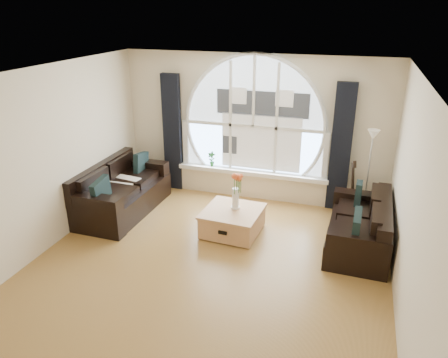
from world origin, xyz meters
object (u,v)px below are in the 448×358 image
(sofa_left, at_px, (122,191))
(guitar, at_px, (352,188))
(sofa_right, at_px, (359,223))
(coffee_chest, at_px, (232,220))
(potted_plant, at_px, (212,159))
(vase_flowers, at_px, (236,186))
(floor_lamp, at_px, (368,176))

(sofa_left, height_order, guitar, guitar)
(sofa_right, relative_size, coffee_chest, 1.90)
(sofa_right, bearing_deg, guitar, 100.30)
(coffee_chest, bearing_deg, sofa_left, 179.28)
(guitar, height_order, potted_plant, guitar)
(sofa_right, xyz_separation_m, coffee_chest, (-1.96, -0.16, -0.18))
(coffee_chest, distance_m, vase_flowers, 0.58)
(vase_flowers, bearing_deg, sofa_left, 177.87)
(coffee_chest, bearing_deg, vase_flowers, 79.06)
(guitar, bearing_deg, sofa_right, -105.64)
(vase_flowers, distance_m, guitar, 2.12)
(vase_flowers, distance_m, floor_lamp, 2.29)
(floor_lamp, bearing_deg, sofa_left, -166.31)
(sofa_right, xyz_separation_m, vase_flowers, (-1.94, -0.07, 0.39))
(coffee_chest, bearing_deg, sofa_right, 8.36)
(floor_lamp, bearing_deg, potted_plant, 174.22)
(floor_lamp, bearing_deg, vase_flowers, -151.56)
(sofa_right, xyz_separation_m, guitar, (-0.16, 1.06, 0.13))
(coffee_chest, relative_size, guitar, 0.85)
(vase_flowers, distance_m, potted_plant, 1.64)
(coffee_chest, height_order, floor_lamp, floor_lamp)
(sofa_right, height_order, floor_lamp, floor_lamp)
(sofa_left, xyz_separation_m, potted_plant, (1.25, 1.30, 0.29))
(sofa_left, distance_m, floor_lamp, 4.29)
(coffee_chest, distance_m, guitar, 2.20)
(sofa_left, bearing_deg, floor_lamp, 14.82)
(sofa_left, xyz_separation_m, coffee_chest, (2.11, -0.16, -0.18))
(guitar, xyz_separation_m, potted_plant, (-2.66, 0.24, 0.16))
(vase_flowers, bearing_deg, coffee_chest, -104.66)
(potted_plant, bearing_deg, coffee_chest, -59.65)
(floor_lamp, xyz_separation_m, guitar, (-0.24, 0.05, -0.27))
(vase_flowers, height_order, guitar, vase_flowers)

